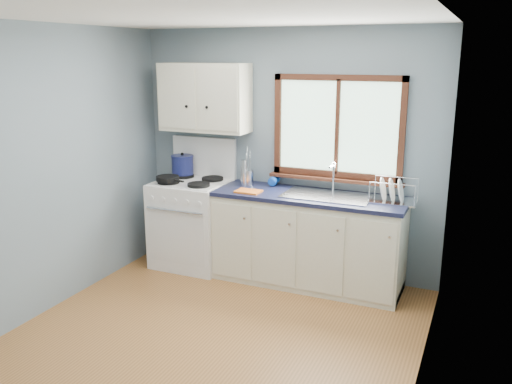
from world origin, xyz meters
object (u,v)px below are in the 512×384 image
at_px(gas_range, 192,221).
at_px(base_cabinets, 308,244).
at_px(skillet, 168,178).
at_px(thermos, 244,173).
at_px(dish_rack, 393,195).
at_px(utensil_crock, 248,177).
at_px(sink, 327,202).
at_px(stockpot, 182,165).

bearing_deg(gas_range, base_cabinets, 0.82).
bearing_deg(skillet, thermos, 36.07).
distance_m(base_cabinets, dish_rack, 0.97).
relative_size(utensil_crock, dish_rack, 0.93).
height_order(gas_range, thermos, gas_range).
relative_size(gas_range, skillet, 3.57).
bearing_deg(utensil_crock, dish_rack, -2.50).
bearing_deg(thermos, sink, -4.59).
relative_size(utensil_crock, thermos, 1.48).
relative_size(sink, thermos, 3.14).
height_order(skillet, stockpot, stockpot).
bearing_deg(skillet, utensil_crock, 38.74).
relative_size(stockpot, dish_rack, 0.61).
xyz_separation_m(thermos, dish_rack, (1.52, -0.02, -0.08)).
xyz_separation_m(sink, skillet, (-1.66, -0.20, 0.12)).
bearing_deg(utensil_crock, thermos, -114.70).
bearing_deg(base_cabinets, skillet, -172.41).
relative_size(gas_range, sink, 1.62).
xyz_separation_m(utensil_crock, thermos, (-0.02, -0.05, 0.05)).
xyz_separation_m(sink, stockpot, (-1.68, 0.14, 0.21)).
distance_m(stockpot, utensil_crock, 0.79).
xyz_separation_m(stockpot, utensil_crock, (0.79, -0.02, -0.07)).
relative_size(gas_range, dish_rack, 3.19).
height_order(stockpot, dish_rack, stockpot).
bearing_deg(stockpot, thermos, -4.83).
relative_size(gas_range, base_cabinets, 0.74).
height_order(sink, dish_rack, sink).
bearing_deg(base_cabinets, gas_range, -179.18).
relative_size(base_cabinets, stockpot, 7.14).
height_order(sink, stockpot, sink).
bearing_deg(gas_range, sink, 0.71).
xyz_separation_m(skillet, stockpot, (-0.02, 0.33, 0.08)).
distance_m(base_cabinets, stockpot, 1.64).
height_order(sink, utensil_crock, utensil_crock).
xyz_separation_m(sink, utensil_crock, (-0.89, 0.12, 0.14)).
xyz_separation_m(gas_range, base_cabinets, (1.31, 0.02, -0.08)).
bearing_deg(thermos, stockpot, 175.17).
bearing_deg(stockpot, utensil_crock, -1.11).
bearing_deg(skillet, stockpot, 109.93).
distance_m(gas_range, skillet, 0.55).
bearing_deg(base_cabinets, thermos, 174.32).
relative_size(base_cabinets, thermos, 6.91).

